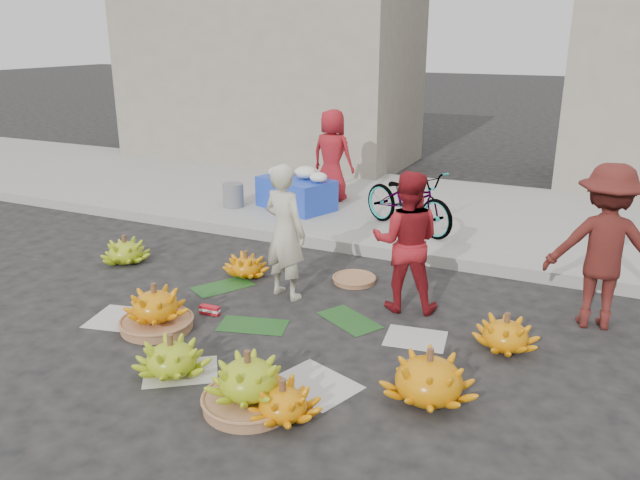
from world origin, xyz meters
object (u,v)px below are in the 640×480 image
at_px(banana_bunch_4, 429,377).
at_px(bicycle, 408,200).
at_px(flower_table, 297,191).
at_px(banana_bunch_0, 156,309).
at_px(vendor_cream, 285,232).

height_order(banana_bunch_4, bicycle, bicycle).
bearing_deg(banana_bunch_4, flower_table, 128.02).
relative_size(banana_bunch_0, flower_table, 0.56).
bearing_deg(banana_bunch_4, bicycle, 109.62).
bearing_deg(bicycle, flower_table, 107.95).
xyz_separation_m(banana_bunch_4, flower_table, (-3.21, 4.11, 0.19)).
relative_size(banana_bunch_4, flower_table, 0.60).
height_order(banana_bunch_0, vendor_cream, vendor_cream).
relative_size(banana_bunch_4, bicycle, 0.49).
xyz_separation_m(vendor_cream, bicycle, (0.58, 2.47, -0.18)).
bearing_deg(banana_bunch_4, vendor_cream, 145.62).
bearing_deg(banana_bunch_0, bicycle, 70.20).
bearing_deg(banana_bunch_0, banana_bunch_4, -2.26).
distance_m(banana_bunch_0, bicycle, 3.93).
xyz_separation_m(vendor_cream, flower_table, (-1.29, 2.79, -0.33)).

